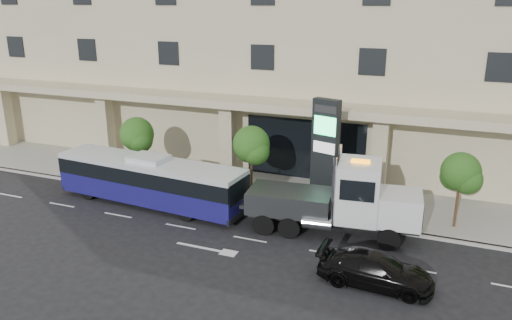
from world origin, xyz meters
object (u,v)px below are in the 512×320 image
Objects in this scene: black_sedan at (375,270)px; signage_pylon at (325,153)px; city_bus at (150,180)px; tow_truck at (340,201)px.

black_sedan is 8.83m from signage_pylon.
tow_truck reaches higher than city_bus.
tow_truck is 2.04× the size of black_sedan.
city_bus is at bearing 174.73° from tow_truck.
signage_pylon reaches higher than tow_truck.
black_sedan is (2.48, -4.17, -1.14)m from tow_truck.
city_bus reaches higher than black_sedan.
tow_truck is 3.87m from signage_pylon.
city_bus is 11.15m from tow_truck.
black_sedan is at bearing -44.10° from signage_pylon.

